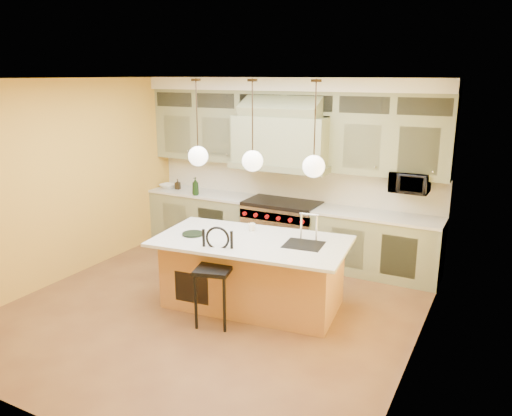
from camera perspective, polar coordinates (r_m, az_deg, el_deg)
The scene contains 18 objects.
floor at distance 6.62m, azimuth -5.02°, elevation -11.44°, with size 5.00×5.00×0.00m, color brown.
ceiling at distance 5.93m, azimuth -5.67°, elevation 14.51°, with size 5.00×5.00×0.00m, color white.
wall_back at distance 8.28m, azimuth 4.12°, elevation 4.58°, with size 5.00×5.00×0.00m, color gold.
wall_front at distance 4.34m, azimuth -23.62°, elevation -6.46°, with size 5.00×5.00×0.00m, color gold.
wall_left at distance 7.74m, azimuth -21.09°, elevation 2.87°, with size 5.00×5.00×0.00m, color gold.
wall_right at distance 5.24m, azimuth 18.33°, elevation -2.35°, with size 5.00×5.00×0.00m, color gold.
back_cabinetry at distance 8.04m, azimuth 3.36°, elevation 4.14°, with size 5.00×0.77×2.90m.
range at distance 8.19m, azimuth 2.99°, elevation -2.46°, with size 1.20×0.74×0.96m.
kitchen_island at distance 6.53m, azimuth -0.34°, elevation -7.24°, with size 2.56×1.55×1.35m.
counter_stool at distance 6.03m, azimuth -4.75°, elevation -7.14°, with size 0.51×0.51×1.18m.
microwave at distance 7.48m, azimuth 17.15°, elevation 2.83°, with size 0.54×0.37×0.30m, color black.
oil_bottle_a at distance 8.59m, azimuth -6.94°, elevation 2.48°, with size 0.12×0.12×0.31m, color black.
oil_bottle_b at distance 9.10m, azimuth -8.95°, elevation 2.70°, with size 0.08×0.08×0.18m, color black.
fruit_bowl at distance 9.24m, azimuth -10.01°, elevation 2.49°, with size 0.29×0.29×0.07m, color white.
cup at distance 6.68m, azimuth -0.50°, elevation -2.20°, with size 0.10×0.10×0.10m, color white.
pendant_left at distance 6.54m, azimuth -6.64°, elevation 6.16°, with size 0.26×0.26×1.11m.
pendant_center at distance 6.13m, azimuth -0.40°, elevation 5.67°, with size 0.26×0.26×1.11m.
pendant_right at distance 5.80m, azimuth 6.62°, elevation 5.03°, with size 0.26×0.26×1.11m.
Camera 1 is at (3.24, -4.97, 2.95)m, focal length 35.00 mm.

